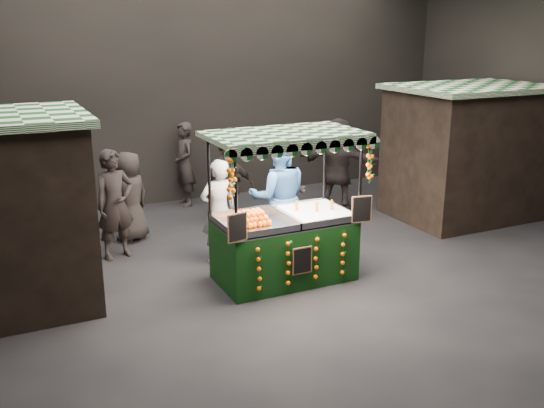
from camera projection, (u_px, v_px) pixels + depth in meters
name	position (u px, v px, depth m)	size (l,w,h in m)	color
ground	(308.00, 278.00, 9.15)	(12.00, 12.00, 0.00)	black
market_hall	(312.00, 48.00, 8.20)	(12.10, 10.10, 5.05)	black
neighbour_stall_right	(468.00, 151.00, 11.90)	(3.00, 2.20, 2.60)	black
juice_stall	(286.00, 236.00, 8.93)	(2.31, 1.36, 2.23)	black
vendor_grey	(219.00, 211.00, 9.59)	(0.63, 0.43, 1.69)	gray
vendor_blue	(279.00, 197.00, 9.77)	(1.17, 1.03, 2.02)	#274D7F
shopper_0	(115.00, 204.00, 9.76)	(0.75, 0.60, 1.81)	black
shopper_1	(285.00, 192.00, 10.94)	(0.96, 0.93, 1.56)	#2E2625
shopper_2	(230.00, 187.00, 11.35)	(0.97, 0.57, 1.55)	black
shopper_3	(229.00, 173.00, 11.92)	(1.24, 1.31, 1.78)	black
shopper_4	(130.00, 197.00, 10.60)	(0.93, 0.83, 1.60)	#2E2926
shopper_5	(338.00, 163.00, 12.53)	(1.64, 1.65, 1.90)	#2E2725
shopper_6	(184.00, 164.00, 12.70)	(0.47, 0.68, 1.78)	#2B2523
shopper_7	(51.00, 206.00, 10.10)	(0.94, 0.44, 1.57)	#292221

